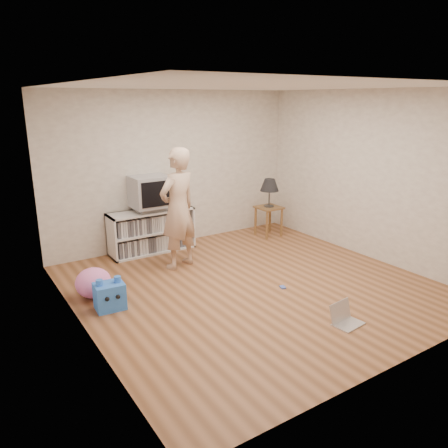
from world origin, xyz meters
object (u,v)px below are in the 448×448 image
Objects in this scene: dvd_deck at (151,208)px; person at (178,209)px; crt_tv at (150,191)px; plush_pink at (93,283)px; laptop at (344,318)px; table_lamp at (270,186)px; side_table at (269,214)px; plush_blue at (110,296)px; media_unit at (151,231)px.

dvd_deck is 0.87m from person.
plush_pink is at bearing -138.30° from crt_tv.
crt_tv is at bearing 96.73° from laptop.
table_lamp is 0.29× the size of person.
person reaches higher than laptop.
side_table is at bearing 13.35° from plush_pink.
table_lamp is 1.39× the size of laptop.
plush_blue is (-2.11, 1.79, 0.11)m from laptop.
table_lamp is 1.13× the size of plush_pink.
plush_pink reaches higher than laptop.
dvd_deck is (0.00, -0.02, 0.39)m from media_unit.
media_unit is at bearing 169.90° from table_lamp.
laptop is (-1.34, -3.06, -0.35)m from side_table.
plush_blue is (-3.45, -1.27, -0.77)m from table_lamp.
crt_tv reaches higher than media_unit.
plush_pink is (-3.51, -0.83, -0.75)m from table_lamp.
table_lamp is at bearing 13.35° from plush_pink.
dvd_deck reaches higher than laptop.
table_lamp is at bearing 59.53° from laptop.
table_lamp reaches higher than laptop.
side_table reaches higher than plush_blue.
plush_blue is at bearing -128.10° from dvd_deck.
table_lamp is at bearing 175.72° from person.
crt_tv is 1.17× the size of table_lamp.
person is 1.72m from plush_blue.
dvd_deck is 0.75× the size of crt_tv.
media_unit is 2.55× the size of side_table.
crt_tv is at bearing -90.00° from media_unit.
media_unit is at bearing -103.02° from person.
plush_blue reaches higher than laptop.
table_lamp is at bearing 24.46° from plush_blue.
person is (0.07, -0.85, -0.12)m from crt_tv.
side_table is at bearing 175.72° from person.
plush_pink is at bearing -138.22° from dvd_deck.
plush_pink is (-0.06, 0.44, 0.02)m from plush_blue.
table_lamp is at bearing 0.00° from side_table.
media_unit is 1.82m from plush_pink.
crt_tv reaches higher than side_table.
table_lamp reaches higher than media_unit.
person is at bearing -85.64° from dvd_deck.
dvd_deck reaches higher than plush_pink.
table_lamp is at bearing -9.61° from crt_tv.
media_unit is at bearing 56.43° from plush_blue.
laptop is at bearing -113.68° from side_table.
dvd_deck is 0.87× the size of table_lamp.
person is at bearing 13.82° from plush_pink.
side_table reaches higher than laptop.
side_table is 1.49× the size of laptop.
table_lamp is 1.29× the size of plush_blue.
crt_tv is 3.65m from laptop.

